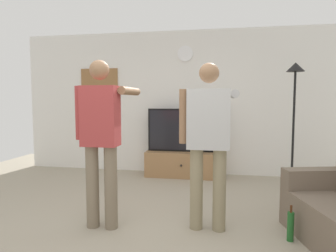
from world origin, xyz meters
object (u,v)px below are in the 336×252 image
wall_clock (185,54)px  person_standing_nearer_lamp (101,134)px  television (183,130)px  framed_picture (100,84)px  person_standing_nearer_couch (208,136)px  beverage_bottle (290,226)px  floor_lamp (294,99)px  tv_stand (183,164)px

wall_clock → person_standing_nearer_lamp: 2.96m
television → wall_clock: (0.00, 0.24, 1.42)m
framed_picture → person_standing_nearer_couch: (2.28, -2.47, -0.70)m
person_standing_nearer_lamp → person_standing_nearer_couch: bearing=7.9°
television → framed_picture: size_ratio=1.72×
beverage_bottle → person_standing_nearer_couch: bearing=170.4°
framed_picture → person_standing_nearer_couch: 3.44m
wall_clock → framed_picture: 1.80m
television → person_standing_nearer_lamp: (-0.58, -2.38, 0.18)m
framed_picture → floor_lamp: bearing=-10.5°
television → floor_lamp: 1.94m
framed_picture → person_standing_nearer_couch: bearing=-47.4°
tv_stand → framed_picture: framed_picture is taller
floor_lamp → television: bearing=167.5°
television → beverage_bottle: size_ratio=3.60×
tv_stand → floor_lamp: bearing=-11.1°
television → framed_picture: 1.94m
wall_clock → floor_lamp: size_ratio=0.15×
floor_lamp → framed_picture: bearing=169.5°
wall_clock → framed_picture: bearing=179.8°
person_standing_nearer_lamp → framed_picture: bearing=113.3°
tv_stand → person_standing_nearer_lamp: size_ratio=0.74×
television → person_standing_nearer_couch: 2.30m
tv_stand → wall_clock: wall_clock is taller
television → person_standing_nearer_couch: person_standing_nearer_couch is taller
wall_clock → framed_picture: size_ratio=0.38×
person_standing_nearer_lamp → beverage_bottle: (1.97, 0.02, -0.88)m
person_standing_nearer_lamp → floor_lamp: bearing=39.6°
person_standing_nearer_lamp → person_standing_nearer_couch: 1.15m
person_standing_nearer_lamp → person_standing_nearer_couch: (1.14, 0.16, -0.01)m
television → floor_lamp: floor_lamp is taller
floor_lamp → beverage_bottle: 2.37m
tv_stand → wall_clock: bearing=90.0°
tv_stand → television: (-0.00, 0.05, 0.62)m
framed_picture → beverage_bottle: (3.10, -2.61, -1.57)m
wall_clock → tv_stand: bearing=-90.0°
floor_lamp → person_standing_nearer_couch: 2.25m
wall_clock → person_standing_nearer_couch: bearing=-77.2°
tv_stand → person_standing_nearer_couch: size_ratio=0.76×
television → person_standing_nearer_couch: size_ratio=0.73×
tv_stand → beverage_bottle: (1.39, -2.32, -0.08)m
wall_clock → person_standing_nearer_couch: wall_clock is taller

